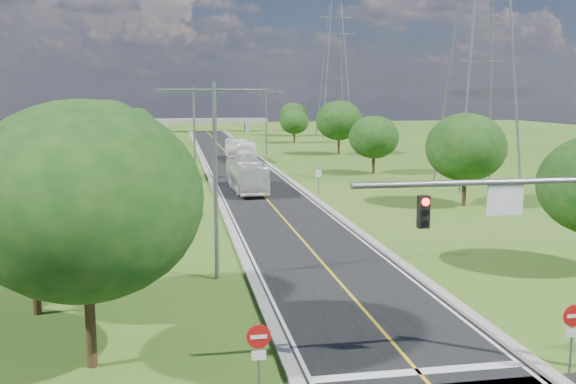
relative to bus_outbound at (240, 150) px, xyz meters
name	(u,v)px	position (x,y,z in m)	size (l,w,h in m)	color
ground	(240,169)	(-1.06, -9.68, -1.55)	(260.00, 260.00, 0.00)	#305818
road	(235,163)	(-1.06, -3.68, -1.52)	(8.00, 150.00, 0.06)	black
curb_left	(203,163)	(-5.31, -3.68, -1.44)	(0.50, 150.00, 0.22)	gray
curb_right	(266,162)	(3.19, -3.68, -1.44)	(0.50, 150.00, 0.22)	gray
signal_mast	(534,232)	(2.62, -70.68, 3.36)	(8.54, 0.33, 7.20)	slate
do_not_enter_left	(259,347)	(-6.66, -71.20, 0.22)	(0.76, 0.11, 2.50)	slate
do_not_enter_right	(573,325)	(3.94, -71.20, 0.22)	(0.76, 0.11, 2.50)	slate
speed_limit_sign	(318,178)	(4.14, -31.69, 0.05)	(0.55, 0.09, 2.40)	slate
overpass	(207,122)	(-1.06, 70.32, 0.86)	(30.00, 3.00, 3.20)	gray
streetlight_near_left	(215,164)	(-7.06, -57.68, 4.39)	(5.90, 0.25, 10.00)	slate
streetlight_mid_left	(194,128)	(-7.06, -24.68, 4.39)	(5.90, 0.25, 10.00)	slate
streetlight_far_right	(266,116)	(4.94, 8.32, 4.39)	(5.90, 0.25, 10.00)	slate
power_tower_near	(482,46)	(20.94, -29.68, 12.46)	(9.00, 6.40, 28.00)	slate
power_tower_far	(334,71)	(24.94, 45.32, 12.46)	(9.00, 6.40, 28.00)	slate
tree_la	(30,194)	(-15.06, -61.68, 3.71)	(7.14, 7.14, 8.30)	black
tree_lb	(62,160)	(-17.06, -41.68, 3.09)	(6.30, 6.30, 7.33)	black
tree_lc	(107,130)	(-16.06, -19.68, 4.02)	(7.56, 7.56, 8.79)	black
tree_ld	(109,125)	(-18.06, 4.32, 3.40)	(6.72, 6.72, 7.82)	black
tree_le	(137,122)	(-15.56, 28.32, 2.78)	(5.88, 5.88, 6.84)	black
tree_lf	(84,201)	(-12.06, -67.68, 4.34)	(7.98, 7.98, 9.28)	black
tree_rb	(466,147)	(14.94, -39.68, 3.40)	(6.72, 6.72, 7.82)	black
tree_rc	(374,137)	(13.94, -17.68, 2.78)	(5.88, 5.88, 6.84)	black
tree_rd	(339,120)	(15.94, 6.32, 3.71)	(7.14, 7.14, 8.30)	black
tree_re	(294,122)	(13.44, 30.32, 2.47)	(5.46, 5.46, 6.35)	black
tree_rf	(293,115)	(16.94, 50.32, 3.09)	(6.30, 6.30, 7.33)	black
bus_outbound	(240,150)	(0.00, 0.00, 0.00)	(2.50, 10.70, 2.98)	white
bus_inbound	(246,175)	(-2.30, -28.54, 0.07)	(2.62, 11.18, 3.11)	silver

